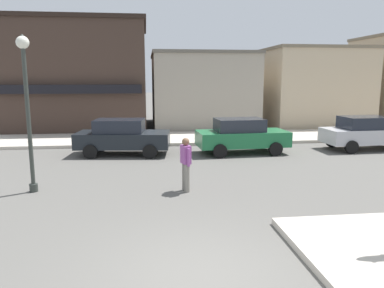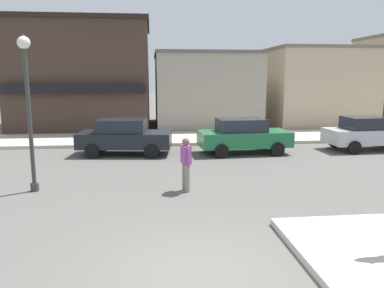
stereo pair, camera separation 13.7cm
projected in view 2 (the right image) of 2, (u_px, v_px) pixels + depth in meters
The scene contains 10 objects.
ground_plane at pixel (198, 277), 6.35m from camera, with size 160.00×160.00×0.00m, color #5B5954.
kerb_far at pixel (166, 138), 20.39m from camera, with size 80.00×4.00×0.15m, color beige.
lamp_post at pixel (27, 91), 10.67m from camera, with size 0.36×0.36×4.54m.
parked_car_nearest at pixel (124, 136), 16.37m from camera, with size 4.17×2.22×1.56m.
parked_car_second at pixel (243, 135), 16.63m from camera, with size 4.09×2.06×1.56m.
parked_car_third at pixel (369, 133), 17.40m from camera, with size 4.05×1.98×1.56m.
pedestrian_crossing_near at pixel (186, 163), 11.03m from camera, with size 0.31×0.55×1.61m.
building_corner_shop at pixel (86, 76), 24.96m from camera, with size 8.58×8.14×6.88m.
building_storefront_left_near at pixel (203, 90), 26.34m from camera, with size 6.78×8.14×4.97m.
building_storefront_left_mid at pixel (316, 87), 26.00m from camera, with size 6.71×5.64×5.35m.
Camera 2 is at (-0.74, -5.81, 3.35)m, focal length 35.00 mm.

